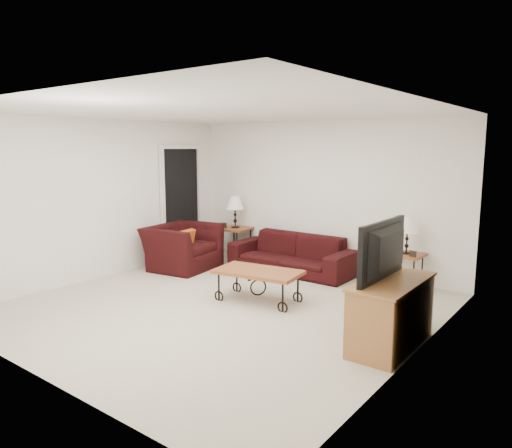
{
  "coord_description": "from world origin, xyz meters",
  "views": [
    {
      "loc": [
        3.97,
        -4.53,
        2.05
      ],
      "look_at": [
        0.0,
        0.7,
        1.0
      ],
      "focal_mm": 33.46,
      "sensor_mm": 36.0,
      "label": 1
    }
  ],
  "objects_px": {
    "side_table_right": "(405,271)",
    "lamp_right": "(407,236)",
    "tv_stand": "(391,313)",
    "side_table_left": "(235,243)",
    "armchair": "(183,247)",
    "television": "(392,251)",
    "backpack": "(379,284)",
    "coffee_table": "(258,286)",
    "sofa": "(292,253)",
    "lamp_left": "(235,212)"
  },
  "relations": [
    {
      "from": "side_table_left",
      "to": "television",
      "type": "xyz_separation_m",
      "value": [
        3.84,
        -2.12,
        0.72
      ]
    },
    {
      "from": "backpack",
      "to": "coffee_table",
      "type": "bearing_deg",
      "value": -119.8
    },
    {
      "from": "armchair",
      "to": "sofa",
      "type": "bearing_deg",
      "value": -68.5
    },
    {
      "from": "tv_stand",
      "to": "backpack",
      "type": "height_order",
      "value": "tv_stand"
    },
    {
      "from": "side_table_left",
      "to": "television",
      "type": "relative_size",
      "value": 0.55
    },
    {
      "from": "side_table_left",
      "to": "tv_stand",
      "type": "distance_m",
      "value": 4.4
    },
    {
      "from": "armchair",
      "to": "side_table_left",
      "type": "bearing_deg",
      "value": -21.17
    },
    {
      "from": "side_table_right",
      "to": "television",
      "type": "distance_m",
      "value": 2.32
    },
    {
      "from": "lamp_left",
      "to": "tv_stand",
      "type": "distance_m",
      "value": 4.43
    },
    {
      "from": "armchair",
      "to": "lamp_left",
      "type": "bearing_deg",
      "value": -21.17
    },
    {
      "from": "side_table_left",
      "to": "armchair",
      "type": "relative_size",
      "value": 0.51
    },
    {
      "from": "coffee_table",
      "to": "backpack",
      "type": "xyz_separation_m",
      "value": [
        1.32,
        0.95,
        0.03
      ]
    },
    {
      "from": "lamp_right",
      "to": "backpack",
      "type": "relative_size",
      "value": 1.07
    },
    {
      "from": "sofa",
      "to": "television",
      "type": "xyz_separation_m",
      "value": [
        2.47,
        -1.94,
        0.7
      ]
    },
    {
      "from": "lamp_right",
      "to": "backpack",
      "type": "xyz_separation_m",
      "value": [
        -0.06,
        -0.81,
        -0.55
      ]
    },
    {
      "from": "lamp_right",
      "to": "backpack",
      "type": "distance_m",
      "value": 0.98
    },
    {
      "from": "side_table_left",
      "to": "side_table_right",
      "type": "distance_m",
      "value": 3.24
    },
    {
      "from": "lamp_right",
      "to": "armchair",
      "type": "height_order",
      "value": "lamp_right"
    },
    {
      "from": "lamp_right",
      "to": "coffee_table",
      "type": "bearing_deg",
      "value": -127.88
    },
    {
      "from": "side_table_left",
      "to": "television",
      "type": "height_order",
      "value": "television"
    },
    {
      "from": "sofa",
      "to": "backpack",
      "type": "distance_m",
      "value": 1.92
    },
    {
      "from": "side_table_left",
      "to": "coffee_table",
      "type": "xyz_separation_m",
      "value": [
        1.86,
        -1.76,
        -0.08
      ]
    },
    {
      "from": "armchair",
      "to": "television",
      "type": "height_order",
      "value": "television"
    },
    {
      "from": "lamp_right",
      "to": "television",
      "type": "relative_size",
      "value": 0.5
    },
    {
      "from": "coffee_table",
      "to": "television",
      "type": "bearing_deg",
      "value": -10.1
    },
    {
      "from": "coffee_table",
      "to": "tv_stand",
      "type": "xyz_separation_m",
      "value": [
        1.99,
        -0.35,
        0.14
      ]
    },
    {
      "from": "lamp_right",
      "to": "tv_stand",
      "type": "relative_size",
      "value": 0.45
    },
    {
      "from": "sofa",
      "to": "armchair",
      "type": "distance_m",
      "value": 1.87
    },
    {
      "from": "television",
      "to": "backpack",
      "type": "bearing_deg",
      "value": -153.25
    },
    {
      "from": "side_table_left",
      "to": "lamp_left",
      "type": "xyz_separation_m",
      "value": [
        0.0,
        0.0,
        0.58
      ]
    },
    {
      "from": "side_table_right",
      "to": "tv_stand",
      "type": "relative_size",
      "value": 0.45
    },
    {
      "from": "television",
      "to": "sofa",
      "type": "bearing_deg",
      "value": -128.11
    },
    {
      "from": "coffee_table",
      "to": "tv_stand",
      "type": "distance_m",
      "value": 2.03
    },
    {
      "from": "side_table_right",
      "to": "lamp_right",
      "type": "bearing_deg",
      "value": 0.0
    },
    {
      "from": "side_table_right",
      "to": "lamp_right",
      "type": "relative_size",
      "value": 1.0
    },
    {
      "from": "tv_stand",
      "to": "armchair",
      "type": "bearing_deg",
      "value": 166.33
    },
    {
      "from": "side_table_left",
      "to": "backpack",
      "type": "xyz_separation_m",
      "value": [
        3.18,
        -0.81,
        -0.05
      ]
    },
    {
      "from": "sofa",
      "to": "lamp_right",
      "type": "xyz_separation_m",
      "value": [
        1.87,
        0.18,
        0.48
      ]
    },
    {
      "from": "lamp_right",
      "to": "coffee_table",
      "type": "xyz_separation_m",
      "value": [
        -1.37,
        -1.76,
        -0.58
      ]
    },
    {
      "from": "sofa",
      "to": "side_table_right",
      "type": "height_order",
      "value": "sofa"
    },
    {
      "from": "sofa",
      "to": "backpack",
      "type": "height_order",
      "value": "sofa"
    },
    {
      "from": "backpack",
      "to": "lamp_left",
      "type": "bearing_deg",
      "value": -170.0
    },
    {
      "from": "side_table_left",
      "to": "lamp_left",
      "type": "bearing_deg",
      "value": 0.0
    },
    {
      "from": "television",
      "to": "coffee_table",
      "type": "bearing_deg",
      "value": -100.1
    },
    {
      "from": "side_table_left",
      "to": "backpack",
      "type": "bearing_deg",
      "value": -14.36
    },
    {
      "from": "lamp_right",
      "to": "backpack",
      "type": "height_order",
      "value": "lamp_right"
    },
    {
      "from": "sofa",
      "to": "armchair",
      "type": "xyz_separation_m",
      "value": [
        -1.62,
        -0.94,
        0.06
      ]
    },
    {
      "from": "television",
      "to": "tv_stand",
      "type": "bearing_deg",
      "value": 90.0
    },
    {
      "from": "armchair",
      "to": "backpack",
      "type": "bearing_deg",
      "value": -93.54
    },
    {
      "from": "tv_stand",
      "to": "television",
      "type": "xyz_separation_m",
      "value": [
        -0.02,
        -0.0,
        0.66
      ]
    }
  ]
}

